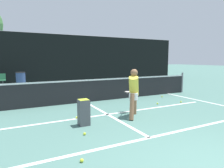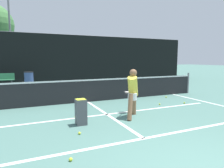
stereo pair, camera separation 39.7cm
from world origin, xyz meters
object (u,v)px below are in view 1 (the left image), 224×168
(ball_hopper, at_px, (84,112))
(parked_car, at_px, (3,73))
(trash_bin, at_px, (21,79))
(player_practicing, at_px, (133,91))

(ball_hopper, distance_m, parked_car, 14.31)
(trash_bin, xyz_separation_m, parked_car, (-1.09, 4.63, 0.19))
(player_practicing, bearing_deg, trash_bin, 57.26)
(trash_bin, distance_m, parked_car, 4.76)
(player_practicing, height_order, parked_car, parked_car)
(ball_hopper, relative_size, trash_bin, 0.77)
(ball_hopper, xyz_separation_m, parked_car, (-2.14, 14.14, 0.28))
(ball_hopper, xyz_separation_m, trash_bin, (-1.06, 9.52, 0.09))
(player_practicing, bearing_deg, ball_hopper, 134.46)
(parked_car, bearing_deg, trash_bin, -76.77)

